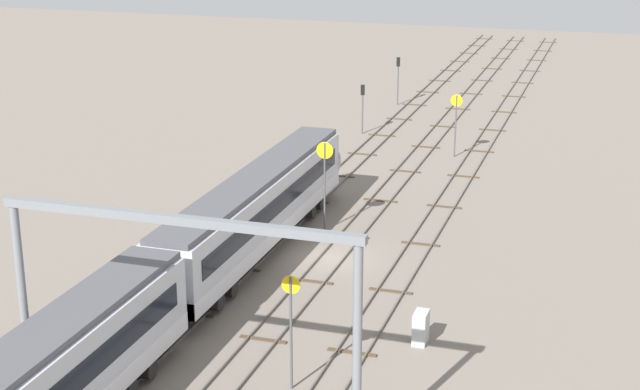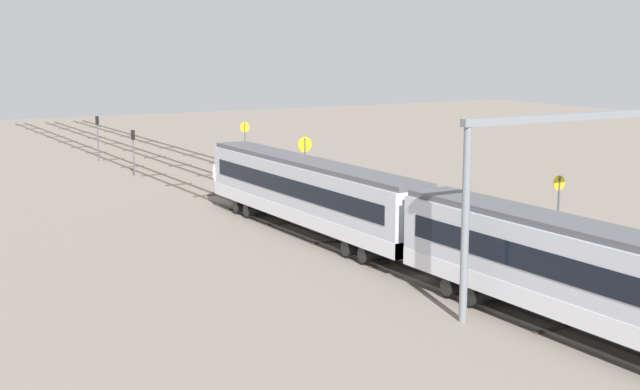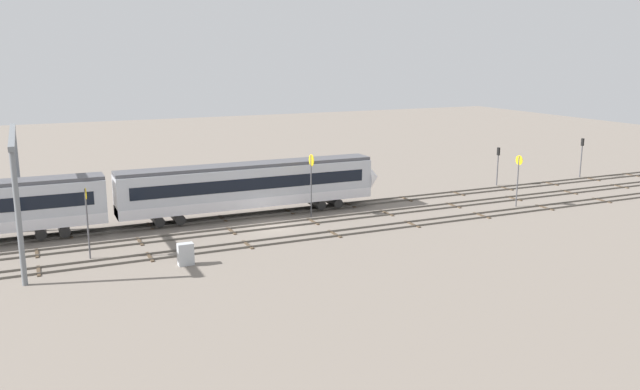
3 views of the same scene
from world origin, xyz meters
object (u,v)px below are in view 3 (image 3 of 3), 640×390
at_px(speed_sign_near_foreground, 518,173).
at_px(relay_cabinet, 186,254).
at_px(speed_sign_mid_trackside, 87,214).
at_px(overhead_gantry, 15,168).
at_px(speed_sign_far_trackside, 311,175).
at_px(signal_light_trackside_approach, 498,161).
at_px(signal_light_trackside_departure, 582,152).

distance_m(speed_sign_near_foreground, relay_cabinet, 34.39).
distance_m(speed_sign_near_foreground, speed_sign_mid_trackside, 40.10).
distance_m(overhead_gantry, speed_sign_mid_trackside, 6.28).
xyz_separation_m(speed_sign_far_trackside, signal_light_trackside_approach, (25.22, 4.46, -1.01)).
bearing_deg(speed_sign_mid_trackside, signal_light_trackside_departure, 8.90).
height_order(speed_sign_near_foreground, relay_cabinet, speed_sign_near_foreground).
bearing_deg(speed_sign_far_trackside, signal_light_trackside_approach, 10.03).
relative_size(speed_sign_mid_trackside, relay_cabinet, 3.31).
height_order(speed_sign_near_foreground, speed_sign_far_trackside, speed_sign_far_trackside).
relative_size(speed_sign_near_foreground, signal_light_trackside_departure, 1.07).
distance_m(speed_sign_far_trackside, signal_light_trackside_departure, 38.04).
bearing_deg(signal_light_trackside_approach, speed_sign_near_foreground, -119.14).
bearing_deg(overhead_gantry, signal_light_trackside_approach, 7.17).
distance_m(speed_sign_far_trackside, relay_cabinet, 16.94).
bearing_deg(relay_cabinet, signal_light_trackside_approach, 19.29).
bearing_deg(speed_sign_far_trackside, relay_cabinet, -146.39).
bearing_deg(relay_cabinet, signal_light_trackside_departure, 14.63).
relative_size(overhead_gantry, signal_light_trackside_approach, 3.41).
relative_size(speed_sign_near_foreground, relay_cabinet, 3.17).
bearing_deg(signal_light_trackside_departure, speed_sign_far_trackside, -173.56).
xyz_separation_m(overhead_gantry, speed_sign_near_foreground, (44.56, -2.92, -3.26)).
bearing_deg(speed_sign_mid_trackside, speed_sign_far_trackside, 13.46).
relative_size(signal_light_trackside_departure, relay_cabinet, 2.97).
distance_m(speed_sign_mid_trackside, signal_light_trackside_approach, 46.14).
bearing_deg(speed_sign_mid_trackside, signal_light_trackside_approach, 11.56).
height_order(speed_sign_near_foreground, signal_light_trackside_approach, speed_sign_near_foreground).
distance_m(signal_light_trackside_approach, signal_light_trackside_departure, 12.57).
xyz_separation_m(speed_sign_far_trackside, relay_cabinet, (-13.88, -9.22, -3.08)).
distance_m(overhead_gantry, relay_cabinet, 14.16).
height_order(signal_light_trackside_approach, signal_light_trackside_departure, signal_light_trackside_departure).
bearing_deg(relay_cabinet, speed_sign_mid_trackside, 143.97).
distance_m(overhead_gantry, speed_sign_near_foreground, 44.77).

